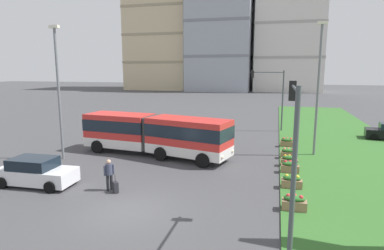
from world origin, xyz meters
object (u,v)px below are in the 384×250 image
(flower_planter_3, at_px, (289,160))
(apartment_tower_west, at_px, (163,25))
(flower_planter_2, at_px, (290,167))
(apartment_tower_westcentre, at_px, (222,25))
(flower_planter_0, at_px, (294,202))
(flower_planter_4, at_px, (288,153))
(rolling_suitcase, at_px, (115,187))
(flower_planter_5, at_px, (287,142))
(apartment_tower_centre, at_px, (289,27))
(streetlight_left, at_px, (58,88))
(traffic_light_far_right, at_px, (272,90))
(car_white_van, at_px, (36,172))
(pedestrian_crossing, at_px, (109,173))
(flower_planter_1, at_px, (292,181))
(streetlight_median, at_px, (318,85))
(articulated_bus, at_px, (155,134))
(traffic_light_near_right, at_px, (293,139))

(flower_planter_3, relative_size, apartment_tower_west, 0.03)
(flower_planter_2, relative_size, apartment_tower_westcentre, 0.03)
(flower_planter_0, distance_m, flower_planter_4, 9.13)
(rolling_suitcase, distance_m, apartment_tower_westcentre, 86.30)
(flower_planter_5, relative_size, apartment_tower_westcentre, 0.03)
(apartment_tower_centre, bearing_deg, flower_planter_2, -91.16)
(flower_planter_4, bearing_deg, streetlight_left, -165.15)
(traffic_light_far_right, bearing_deg, car_white_van, -121.83)
(apartment_tower_west, height_order, apartment_tower_westcentre, apartment_tower_west)
(flower_planter_0, xyz_separation_m, apartment_tower_west, (-37.48, 86.53, 19.98))
(rolling_suitcase, relative_size, flower_planter_5, 0.88)
(pedestrian_crossing, bearing_deg, flower_planter_0, -0.66)
(flower_planter_1, xyz_separation_m, streetlight_median, (1.90, 7.58, 4.94))
(articulated_bus, distance_m, flower_planter_4, 10.00)
(articulated_bus, bearing_deg, flower_planter_2, -10.89)
(flower_planter_3, distance_m, apartment_tower_west, 90.02)
(pedestrian_crossing, distance_m, streetlight_median, 16.07)
(streetlight_left, relative_size, streetlight_median, 0.96)
(articulated_bus, bearing_deg, flower_planter_0, -37.67)
(flower_planter_4, bearing_deg, articulated_bus, -170.97)
(rolling_suitcase, relative_size, apartment_tower_west, 0.02)
(articulated_bus, distance_m, car_white_van, 8.87)
(streetlight_median, bearing_deg, flower_planter_5, 129.31)
(flower_planter_1, bearing_deg, apartment_tower_west, 114.15)
(flower_planter_1, relative_size, traffic_light_near_right, 0.18)
(flower_planter_4, height_order, apartment_tower_west, apartment_tower_west)
(articulated_bus, xyz_separation_m, car_white_van, (-4.22, -7.75, -0.90))
(flower_planter_0, distance_m, apartment_tower_west, 96.39)
(flower_planter_2, relative_size, flower_planter_5, 1.00)
(articulated_bus, distance_m, flower_planter_1, 10.92)
(flower_planter_0, xyz_separation_m, flower_planter_1, (0.00, 2.92, 0.00))
(rolling_suitcase, relative_size, streetlight_median, 0.10)
(streetlight_left, bearing_deg, pedestrian_crossing, -36.64)
(car_white_van, distance_m, flower_planter_0, 14.03)
(apartment_tower_west, bearing_deg, flower_planter_4, -64.16)
(traffic_light_far_right, bearing_deg, flower_planter_5, -78.22)
(flower_planter_4, distance_m, traffic_light_near_right, 13.31)
(car_white_van, relative_size, flower_planter_3, 4.06)
(streetlight_left, bearing_deg, flower_planter_2, 2.83)
(apartment_tower_centre, bearing_deg, articulated_bus, -98.34)
(pedestrian_crossing, relative_size, apartment_tower_centre, 0.05)
(apartment_tower_westcentre, bearing_deg, flower_planter_4, -76.56)
(car_white_van, relative_size, pedestrian_crossing, 2.57)
(flower_planter_3, height_order, streetlight_median, streetlight_median)
(pedestrian_crossing, relative_size, flower_planter_5, 1.58)
(rolling_suitcase, bearing_deg, articulated_bus, 95.25)
(flower_planter_4, bearing_deg, traffic_light_far_right, 97.84)
(flower_planter_1, distance_m, traffic_light_far_right, 17.59)
(traffic_light_far_right, height_order, apartment_tower_centre, apartment_tower_centre)
(flower_planter_5, bearing_deg, traffic_light_near_right, -91.39)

